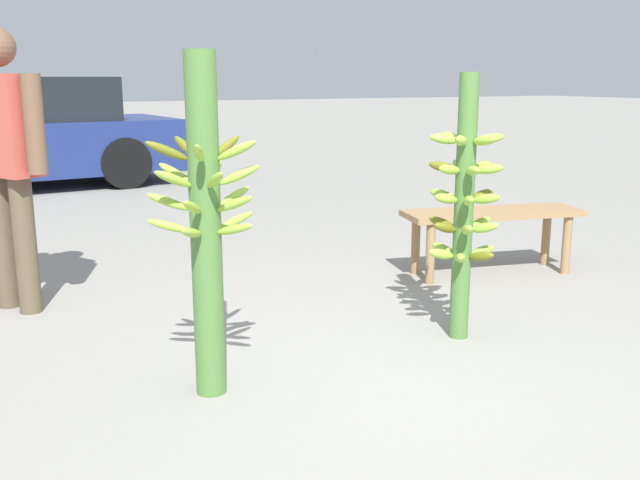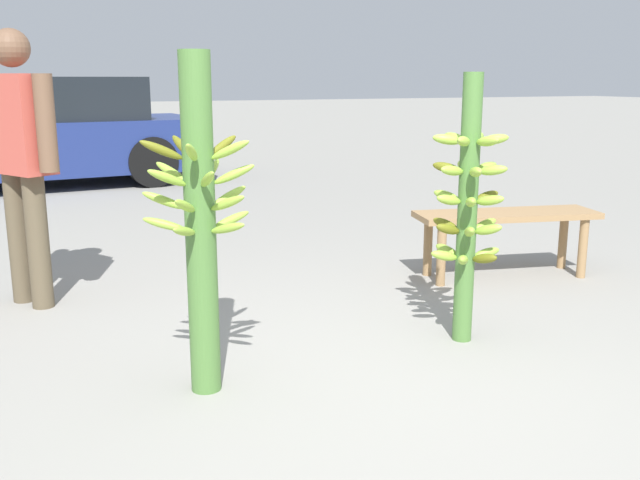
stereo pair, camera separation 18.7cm
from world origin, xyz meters
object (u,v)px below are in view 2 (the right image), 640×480
(vendor_person, at_px, (20,147))
(parked_car, at_px, (37,134))
(market_bench, at_px, (506,223))
(banana_stalk_left, at_px, (200,221))
(banana_stalk_center, at_px, (468,205))

(vendor_person, distance_m, parked_car, 5.19)
(market_bench, bearing_deg, vendor_person, -179.49)
(banana_stalk_left, bearing_deg, parked_car, 93.04)
(vendor_person, relative_size, parked_car, 0.38)
(vendor_person, xyz_separation_m, parked_car, (0.28, 5.17, -0.29))
(banana_stalk_center, height_order, parked_car, banana_stalk_center)
(parked_car, bearing_deg, market_bench, -159.85)
(banana_stalk_center, relative_size, vendor_person, 0.85)
(banana_stalk_left, bearing_deg, vendor_person, 111.96)
(banana_stalk_center, bearing_deg, parked_car, 104.47)
(market_bench, height_order, parked_car, parked_car)
(banana_stalk_center, xyz_separation_m, vendor_person, (-2.01, 1.53, 0.24))
(banana_stalk_left, xyz_separation_m, vendor_person, (-0.64, 1.59, 0.20))
(banana_stalk_center, distance_m, parked_car, 6.92)
(market_bench, bearing_deg, parked_car, 127.36)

